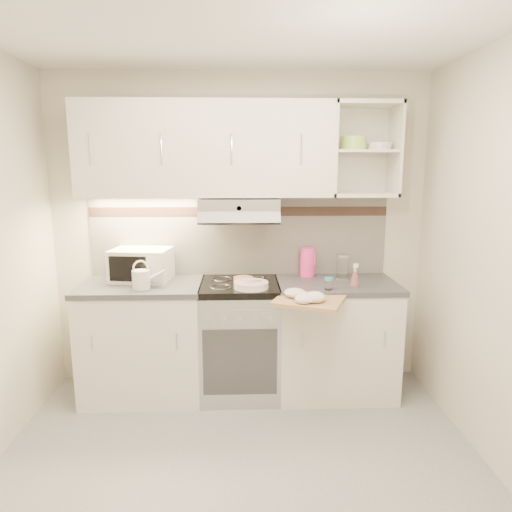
{
  "coord_description": "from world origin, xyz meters",
  "views": [
    {
      "loc": [
        0.01,
        -2.29,
        1.77
      ],
      "look_at": [
        0.12,
        0.95,
        1.14
      ],
      "focal_mm": 32.0,
      "sensor_mm": 36.0,
      "label": 1
    }
  ],
  "objects_px": {
    "plate_stack": "(251,285)",
    "pink_pitcher": "(308,262)",
    "electric_range": "(240,338)",
    "watering_can": "(142,278)",
    "glass_jar": "(343,267)",
    "microwave": "(142,265)",
    "cutting_board": "(310,300)",
    "spray_bottle": "(355,277)"
  },
  "relations": [
    {
      "from": "watering_can",
      "to": "cutting_board",
      "type": "distance_m",
      "value": 1.22
    },
    {
      "from": "spray_bottle",
      "to": "cutting_board",
      "type": "xyz_separation_m",
      "value": [
        -0.37,
        -0.24,
        -0.1
      ]
    },
    {
      "from": "plate_stack",
      "to": "glass_jar",
      "type": "xyz_separation_m",
      "value": [
        0.73,
        0.25,
        0.08
      ]
    },
    {
      "from": "plate_stack",
      "to": "pink_pitcher",
      "type": "xyz_separation_m",
      "value": [
        0.47,
        0.36,
        0.09
      ]
    },
    {
      "from": "glass_jar",
      "to": "cutting_board",
      "type": "bearing_deg",
      "value": -125.01
    },
    {
      "from": "microwave",
      "to": "watering_can",
      "type": "bearing_deg",
      "value": -69.7
    },
    {
      "from": "electric_range",
      "to": "microwave",
      "type": "bearing_deg",
      "value": 171.36
    },
    {
      "from": "watering_can",
      "to": "spray_bottle",
      "type": "height_order",
      "value": "watering_can"
    },
    {
      "from": "plate_stack",
      "to": "spray_bottle",
      "type": "distance_m",
      "value": 0.77
    },
    {
      "from": "plate_stack",
      "to": "cutting_board",
      "type": "height_order",
      "value": "plate_stack"
    },
    {
      "from": "watering_can",
      "to": "glass_jar",
      "type": "xyz_separation_m",
      "value": [
        1.52,
        0.23,
        0.02
      ]
    },
    {
      "from": "pink_pitcher",
      "to": "cutting_board",
      "type": "distance_m",
      "value": 0.6
    },
    {
      "from": "pink_pitcher",
      "to": "plate_stack",
      "type": "bearing_deg",
      "value": -123.44
    },
    {
      "from": "microwave",
      "to": "watering_can",
      "type": "relative_size",
      "value": 1.95
    },
    {
      "from": "electric_range",
      "to": "watering_can",
      "type": "relative_size",
      "value": 3.66
    },
    {
      "from": "glass_jar",
      "to": "spray_bottle",
      "type": "xyz_separation_m",
      "value": [
        0.04,
        -0.23,
        -0.03
      ]
    },
    {
      "from": "pink_pitcher",
      "to": "spray_bottle",
      "type": "distance_m",
      "value": 0.46
    },
    {
      "from": "plate_stack",
      "to": "cutting_board",
      "type": "distance_m",
      "value": 0.46
    },
    {
      "from": "watering_can",
      "to": "plate_stack",
      "type": "xyz_separation_m",
      "value": [
        0.79,
        -0.01,
        -0.05
      ]
    },
    {
      "from": "microwave",
      "to": "watering_can",
      "type": "xyz_separation_m",
      "value": [
        0.06,
        -0.26,
        -0.05
      ]
    },
    {
      "from": "watering_can",
      "to": "glass_jar",
      "type": "relative_size",
      "value": 1.23
    },
    {
      "from": "microwave",
      "to": "cutting_board",
      "type": "distance_m",
      "value": 1.35
    },
    {
      "from": "watering_can",
      "to": "plate_stack",
      "type": "bearing_deg",
      "value": -18.28
    },
    {
      "from": "cutting_board",
      "to": "microwave",
      "type": "bearing_deg",
      "value": -178.7
    },
    {
      "from": "microwave",
      "to": "watering_can",
      "type": "height_order",
      "value": "microwave"
    },
    {
      "from": "plate_stack",
      "to": "glass_jar",
      "type": "relative_size",
      "value": 1.27
    },
    {
      "from": "microwave",
      "to": "spray_bottle",
      "type": "height_order",
      "value": "microwave"
    },
    {
      "from": "watering_can",
      "to": "plate_stack",
      "type": "relative_size",
      "value": 0.97
    },
    {
      "from": "pink_pitcher",
      "to": "glass_jar",
      "type": "relative_size",
      "value": 1.17
    },
    {
      "from": "electric_range",
      "to": "plate_stack",
      "type": "height_order",
      "value": "plate_stack"
    },
    {
      "from": "microwave",
      "to": "glass_jar",
      "type": "xyz_separation_m",
      "value": [
        1.58,
        -0.03,
        -0.02
      ]
    },
    {
      "from": "watering_can",
      "to": "plate_stack",
      "type": "distance_m",
      "value": 0.79
    },
    {
      "from": "pink_pitcher",
      "to": "cutting_board",
      "type": "bearing_deg",
      "value": -77.65
    },
    {
      "from": "pink_pitcher",
      "to": "spray_bottle",
      "type": "bearing_deg",
      "value": -29.38
    },
    {
      "from": "spray_bottle",
      "to": "microwave",
      "type": "bearing_deg",
      "value": -173.27
    },
    {
      "from": "pink_pitcher",
      "to": "microwave",
      "type": "bearing_deg",
      "value": -157.12
    },
    {
      "from": "glass_jar",
      "to": "microwave",
      "type": "bearing_deg",
      "value": 179.0
    },
    {
      "from": "plate_stack",
      "to": "spray_bottle",
      "type": "xyz_separation_m",
      "value": [
        0.77,
        0.02,
        0.05
      ]
    },
    {
      "from": "plate_stack",
      "to": "pink_pitcher",
      "type": "relative_size",
      "value": 1.08
    },
    {
      "from": "electric_range",
      "to": "spray_bottle",
      "type": "xyz_separation_m",
      "value": [
        0.85,
        -0.14,
        0.52
      ]
    },
    {
      "from": "watering_can",
      "to": "pink_pitcher",
      "type": "bearing_deg",
      "value": -2.09
    },
    {
      "from": "plate_stack",
      "to": "pink_pitcher",
      "type": "distance_m",
      "value": 0.6
    }
  ]
}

